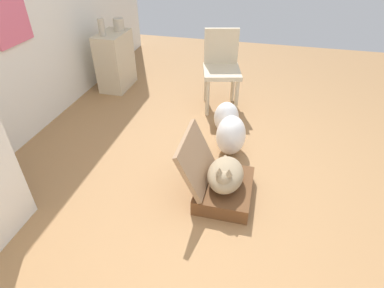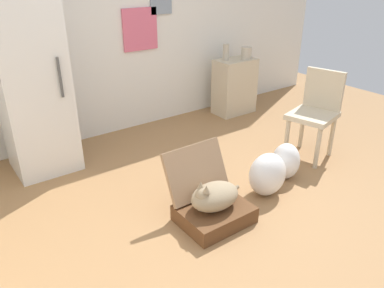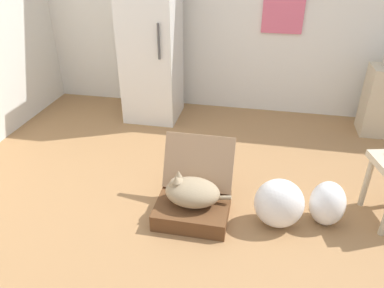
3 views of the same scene
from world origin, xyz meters
The scene contains 7 objects.
ground_plane centered at (0.00, 0.00, 0.00)m, with size 7.68×7.68×0.00m, color #9E7247.
suitcase_base centered at (-0.24, 0.12, 0.07)m, with size 0.53×0.43×0.13m, color brown.
suitcase_lid centered at (-0.24, 0.36, 0.34)m, with size 0.53×0.43×0.04m, color #9B7756.
cat centered at (-0.25, 0.13, 0.23)m, with size 0.48×0.28×0.25m.
plastic_bag_white centered at (0.37, 0.17, 0.19)m, with size 0.35×0.28×0.38m, color white.
plastic_bag_clear centered at (0.72, 0.26, 0.17)m, with size 0.25×0.26×0.34m, color white.
refrigerator centered at (-1.03, 1.80, 0.86)m, with size 0.57×0.59×1.71m.
Camera 3 is at (0.17, -1.97, 1.85)m, focal length 34.48 mm.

